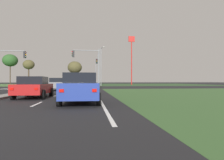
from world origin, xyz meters
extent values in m
plane|color=black|center=(0.00, 30.00, 0.00)|extent=(200.00, 200.00, 0.00)
cube|color=#2D4C28|center=(25.50, 54.50, 0.00)|extent=(35.00, 35.00, 0.01)
cube|color=gray|center=(0.00, 11.00, 0.07)|extent=(1.20, 22.00, 0.14)
cube|color=#ADA89E|center=(0.00, 55.00, 0.07)|extent=(1.20, 36.00, 0.14)
cube|color=silver|center=(3.50, 5.36, 0.01)|extent=(0.14, 2.00, 0.01)
cube|color=silver|center=(3.50, 11.36, 0.01)|extent=(0.14, 2.00, 0.01)
cube|color=silver|center=(3.50, 17.36, 0.01)|extent=(0.14, 2.00, 0.01)
cube|color=silver|center=(6.85, 12.00, 0.01)|extent=(0.14, 24.00, 0.01)
cube|color=silver|center=(3.80, 23.00, 0.01)|extent=(6.40, 0.50, 0.01)
cube|color=silver|center=(-6.40, 24.80, 0.01)|extent=(0.70, 2.80, 0.01)
cube|color=silver|center=(-5.25, 24.80, 0.01)|extent=(0.70, 2.80, 0.01)
cube|color=silver|center=(-4.10, 24.80, 0.01)|extent=(0.70, 2.80, 0.01)
cube|color=silver|center=(-2.95, 24.80, 0.01)|extent=(0.70, 2.80, 0.01)
cube|color=silver|center=(-1.80, 24.80, 0.01)|extent=(0.70, 2.80, 0.01)
cube|color=#161E47|center=(-2.15, 59.36, 0.64)|extent=(1.80, 4.30, 0.64)
cube|color=black|center=(-2.15, 59.51, 1.22)|extent=(1.59, 1.98, 0.52)
cube|color=red|center=(-1.47, 61.53, 0.71)|extent=(0.20, 0.04, 0.14)
cube|color=red|center=(-2.84, 61.53, 0.71)|extent=(0.20, 0.04, 0.14)
cylinder|color=black|center=(-1.25, 57.99, 0.32)|extent=(0.22, 0.64, 0.64)
cylinder|color=black|center=(-3.06, 57.99, 0.32)|extent=(0.22, 0.64, 0.64)
cylinder|color=black|center=(-1.25, 60.74, 0.32)|extent=(0.22, 0.64, 0.64)
cylinder|color=black|center=(-3.06, 60.74, 0.32)|extent=(0.22, 0.64, 0.64)
cube|color=#A31919|center=(2.30, 9.21, 0.65)|extent=(1.84, 4.24, 0.66)
cube|color=black|center=(2.30, 9.06, 1.24)|extent=(1.62, 1.95, 0.52)
cube|color=red|center=(1.60, 7.07, 0.71)|extent=(0.20, 0.04, 0.14)
cube|color=red|center=(3.00, 7.07, 0.71)|extent=(0.20, 0.04, 0.14)
cylinder|color=black|center=(1.38, 10.56, 0.32)|extent=(0.22, 0.64, 0.64)
cylinder|color=black|center=(3.22, 10.56, 0.32)|extent=(0.22, 0.64, 0.64)
cylinder|color=black|center=(1.38, 7.85, 0.32)|extent=(0.22, 0.64, 0.64)
cylinder|color=black|center=(3.22, 7.85, 0.32)|extent=(0.22, 0.64, 0.64)
cube|color=silver|center=(5.54, 12.35, 0.65)|extent=(1.72, 4.25, 0.65)
cube|color=black|center=(5.54, 12.20, 1.23)|extent=(1.52, 1.95, 0.52)
cube|color=red|center=(4.89, 10.21, 0.71)|extent=(0.20, 0.04, 0.14)
cube|color=red|center=(6.20, 10.21, 0.71)|extent=(0.20, 0.04, 0.14)
cylinder|color=black|center=(4.68, 13.71, 0.32)|extent=(0.22, 0.64, 0.64)
cylinder|color=black|center=(6.40, 13.71, 0.32)|extent=(0.22, 0.64, 0.64)
cylinder|color=black|center=(4.68, 10.99, 0.32)|extent=(0.22, 0.64, 0.64)
cylinder|color=black|center=(6.40, 10.99, 0.32)|extent=(0.22, 0.64, 0.64)
cube|color=#19565B|center=(3.62, 28.21, 0.68)|extent=(4.29, 1.77, 0.71)
cube|color=black|center=(3.47, 28.21, 1.29)|extent=(1.97, 1.56, 0.52)
cube|color=red|center=(1.45, 28.88, 0.75)|extent=(0.04, 0.20, 0.14)
cube|color=red|center=(1.45, 27.54, 0.75)|extent=(0.04, 0.20, 0.14)
cylinder|color=black|center=(4.99, 29.10, 0.32)|extent=(0.64, 0.22, 0.64)
cylinder|color=black|center=(4.99, 27.32, 0.32)|extent=(0.64, 0.22, 0.64)
cylinder|color=black|center=(2.24, 29.10, 0.32)|extent=(0.64, 0.22, 0.64)
cylinder|color=black|center=(2.24, 27.32, 0.32)|extent=(0.64, 0.22, 0.64)
cube|color=navy|center=(5.70, 5.71, 0.71)|extent=(1.85, 4.51, 0.77)
cube|color=black|center=(5.70, 5.56, 1.35)|extent=(1.63, 2.07, 0.52)
cube|color=red|center=(5.00, 3.44, 0.78)|extent=(0.20, 0.04, 0.14)
cube|color=red|center=(6.41, 3.44, 0.78)|extent=(0.20, 0.04, 0.14)
cylinder|color=black|center=(4.78, 7.16, 0.32)|extent=(0.22, 0.64, 0.64)
cylinder|color=black|center=(6.63, 7.16, 0.32)|extent=(0.22, 0.64, 0.64)
cylinder|color=black|center=(4.78, 4.27, 0.32)|extent=(0.22, 0.64, 0.64)
cylinder|color=black|center=(6.63, 4.27, 0.32)|extent=(0.22, 0.64, 0.64)
cube|color=black|center=(-2.43, 47.64, 0.69)|extent=(1.76, 4.37, 0.75)
cube|color=black|center=(-2.43, 47.79, 1.33)|extent=(1.55, 2.01, 0.52)
cube|color=red|center=(-1.76, 49.84, 0.77)|extent=(0.20, 0.04, 0.14)
cube|color=red|center=(-3.10, 49.84, 0.77)|extent=(0.20, 0.04, 0.14)
cylinder|color=black|center=(-1.55, 46.24, 0.32)|extent=(0.22, 0.64, 0.64)
cylinder|color=black|center=(-3.31, 46.24, 0.32)|extent=(0.22, 0.64, 0.64)
cylinder|color=black|center=(-1.55, 49.04, 0.32)|extent=(0.22, 0.64, 0.64)
cylinder|color=black|center=(-3.31, 49.04, 0.32)|extent=(0.22, 0.64, 0.64)
cube|color=slate|center=(2.22, 19.84, 0.68)|extent=(1.85, 4.24, 0.71)
cube|color=black|center=(2.22, 19.69, 1.29)|extent=(1.63, 1.95, 0.52)
cube|color=red|center=(1.52, 17.70, 0.75)|extent=(0.20, 0.04, 0.14)
cube|color=red|center=(2.92, 17.70, 0.75)|extent=(0.20, 0.04, 0.14)
cylinder|color=black|center=(1.30, 21.20, 0.32)|extent=(0.22, 0.64, 0.64)
cylinder|color=black|center=(3.15, 21.20, 0.32)|extent=(0.22, 0.64, 0.64)
cylinder|color=black|center=(1.30, 18.49, 0.32)|extent=(0.22, 0.64, 0.64)
cylinder|color=black|center=(3.15, 18.49, 0.32)|extent=(0.22, 0.64, 0.64)
cylinder|color=gray|center=(-5.25, 23.40, 5.41)|extent=(4.71, 0.12, 0.12)
cube|color=black|center=(-2.89, 23.40, 4.88)|extent=(0.26, 0.32, 0.95)
sphere|color=#360503|center=(-2.73, 23.40, 5.18)|extent=(0.20, 0.20, 0.20)
sphere|color=orange|center=(-2.73, 23.40, 4.88)|extent=(0.20, 0.20, 0.20)
sphere|color=black|center=(-2.73, 23.40, 4.58)|extent=(0.20, 0.20, 0.20)
cylinder|color=gray|center=(7.60, 36.60, 2.85)|extent=(0.18, 0.18, 5.70)
cylinder|color=gray|center=(7.60, 34.21, 5.45)|extent=(0.12, 4.78, 0.12)
cube|color=black|center=(7.60, 31.82, 4.93)|extent=(0.32, 0.26, 0.95)
sphere|color=#360503|center=(7.60, 31.66, 5.23)|extent=(0.20, 0.20, 0.20)
sphere|color=orange|center=(7.60, 31.66, 4.93)|extent=(0.20, 0.20, 0.20)
sphere|color=black|center=(7.60, 31.66, 4.63)|extent=(0.20, 0.20, 0.20)
cylinder|color=gray|center=(7.60, 23.40, 2.95)|extent=(0.18, 0.18, 5.90)
cylinder|color=gray|center=(5.74, 23.40, 5.65)|extent=(3.72, 0.12, 0.12)
cube|color=black|center=(3.88, 23.40, 5.12)|extent=(0.26, 0.32, 0.95)
sphere|color=red|center=(3.72, 23.40, 5.42)|extent=(0.20, 0.20, 0.20)
sphere|color=#3A2405|center=(3.72, 23.40, 5.12)|extent=(0.20, 0.20, 0.20)
sphere|color=black|center=(3.72, 23.40, 4.82)|extent=(0.20, 0.20, 0.20)
cylinder|color=gray|center=(8.90, 40.07, 4.47)|extent=(0.20, 0.20, 8.94)
cylinder|color=gray|center=(9.13, 38.97, 8.84)|extent=(0.56, 2.22, 0.10)
ellipsoid|color=#B2B2A8|center=(9.36, 37.86, 8.74)|extent=(0.56, 0.28, 0.20)
cylinder|color=gray|center=(8.90, 56.09, 4.97)|extent=(0.20, 0.20, 9.94)
cylinder|color=gray|center=(9.35, 55.29, 9.84)|extent=(0.98, 1.64, 0.10)
ellipsoid|color=#B2B2A8|center=(9.79, 54.50, 9.74)|extent=(0.56, 0.28, 0.20)
cylinder|color=#4C4C4C|center=(-0.08, 40.05, 0.50)|extent=(0.16, 0.16, 0.71)
cylinder|color=#232833|center=(-0.08, 40.05, 1.22)|extent=(0.34, 0.34, 0.74)
sphere|color=tan|center=(-0.08, 40.05, 1.70)|extent=(0.21, 0.21, 0.21)
cylinder|color=red|center=(18.24, 49.21, 6.20)|extent=(0.28, 0.28, 12.40)
cube|color=red|center=(18.24, 49.21, 13.20)|extent=(1.80, 0.30, 1.60)
torus|color=yellow|center=(17.85, 49.38, 13.20)|extent=(0.96, 0.16, 0.96)
torus|color=yellow|center=(18.64, 49.38, 13.20)|extent=(0.96, 0.16, 0.96)
cylinder|color=#423323|center=(-20.51, 63.87, 3.38)|extent=(0.31, 0.31, 6.77)
ellipsoid|color=#285123|center=(-20.51, 63.87, 8.11)|extent=(4.86, 4.86, 4.14)
cylinder|color=#423323|center=(-14.09, 62.54, 2.81)|extent=(0.42, 0.42, 5.62)
ellipsoid|color=#4C4728|center=(-14.09, 62.54, 6.64)|extent=(3.74, 3.74, 3.18)
cylinder|color=#423323|center=(1.32, 60.74, 2.20)|extent=(0.31, 0.31, 4.40)
ellipsoid|color=#4C4728|center=(1.32, 60.74, 5.70)|extent=(4.73, 4.73, 4.02)
cylinder|color=#423323|center=(0.87, 64.80, 2.57)|extent=(0.43, 0.43, 5.13)
ellipsoid|color=#4C4728|center=(0.87, 64.80, 6.23)|extent=(4.00, 4.00, 3.40)
camera|label=1|loc=(6.18, -4.99, 1.21)|focal=30.88mm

